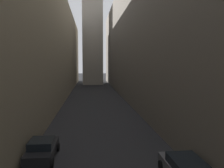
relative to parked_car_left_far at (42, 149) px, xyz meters
name	(u,v)px	position (x,y,z in m)	size (l,w,h in m)	color
ground_plane	(96,105)	(4.40, 22.02, -0.76)	(264.00, 264.00, 0.00)	#232326
building_block_left	(17,44)	(-8.49, 24.02, 9.24)	(14.77, 108.00, 20.01)	gray
building_block_right	(159,35)	(15.46, 24.02, 11.08)	(11.12, 108.00, 23.68)	#60594F
parked_car_left_far	(42,149)	(0.00, 0.00, 0.00)	(1.98, 4.34, 1.48)	black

